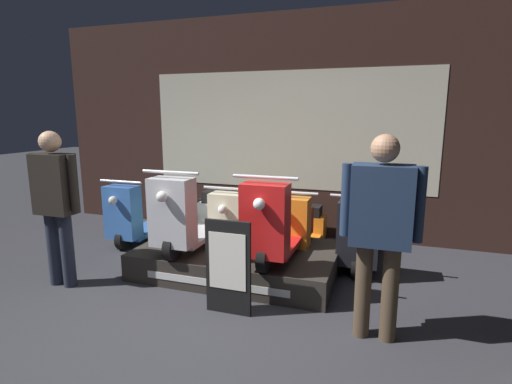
% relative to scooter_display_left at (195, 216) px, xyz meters
% --- Properties ---
extents(ground_plane, '(30.00, 30.00, 0.00)m').
position_rel_scooter_display_left_xyz_m(ground_plane, '(0.62, -1.41, -0.65)').
color(ground_plane, '#2D2D33').
extents(shop_wall_back, '(7.60, 0.09, 3.20)m').
position_rel_scooter_display_left_xyz_m(shop_wall_back, '(0.62, 1.79, 0.95)').
color(shop_wall_back, '#331E19').
rests_on(shop_wall_back, ground_plane).
extents(display_platform, '(2.21, 1.30, 0.30)m').
position_rel_scooter_display_left_xyz_m(display_platform, '(0.50, 0.08, -0.50)').
color(display_platform, '#2D2823').
rests_on(display_platform, ground_plane).
extents(scooter_display_left, '(0.63, 1.53, 0.94)m').
position_rel_scooter_display_left_xyz_m(scooter_display_left, '(0.00, 0.00, 0.00)').
color(scooter_display_left, black).
rests_on(scooter_display_left, display_platform).
extents(scooter_display_right, '(0.63, 1.53, 0.94)m').
position_rel_scooter_display_left_xyz_m(scooter_display_right, '(0.99, 0.00, 0.00)').
color(scooter_display_right, black).
rests_on(scooter_display_right, display_platform).
extents(scooter_backrow_0, '(0.63, 1.53, 0.94)m').
position_rel_scooter_display_left_xyz_m(scooter_backrow_0, '(-1.25, 0.83, -0.30)').
color(scooter_backrow_0, black).
rests_on(scooter_backrow_0, ground_plane).
extents(scooter_backrow_1, '(0.63, 1.53, 0.94)m').
position_rel_scooter_display_left_xyz_m(scooter_backrow_1, '(-0.49, 0.83, -0.30)').
color(scooter_backrow_1, black).
rests_on(scooter_backrow_1, ground_plane).
extents(scooter_backrow_2, '(0.63, 1.53, 0.94)m').
position_rel_scooter_display_left_xyz_m(scooter_backrow_2, '(0.27, 0.83, -0.30)').
color(scooter_backrow_2, black).
rests_on(scooter_backrow_2, ground_plane).
extents(scooter_backrow_3, '(0.63, 1.53, 0.94)m').
position_rel_scooter_display_left_xyz_m(scooter_backrow_3, '(1.03, 0.83, -0.30)').
color(scooter_backrow_3, black).
rests_on(scooter_backrow_3, ground_plane).
extents(scooter_backrow_4, '(0.63, 1.53, 0.94)m').
position_rel_scooter_display_left_xyz_m(scooter_backrow_4, '(1.79, 0.83, -0.30)').
color(scooter_backrow_4, black).
rests_on(scooter_backrow_4, ground_plane).
extents(person_left_browsing, '(0.57, 0.23, 1.63)m').
position_rel_scooter_display_left_xyz_m(person_left_browsing, '(-1.15, -0.84, 0.30)').
color(person_left_browsing, '#232838').
rests_on(person_left_browsing, ground_plane).
extents(person_right_browsing, '(0.62, 0.26, 1.65)m').
position_rel_scooter_display_left_xyz_m(person_right_browsing, '(2.03, -0.84, 0.33)').
color(person_right_browsing, '#473828').
rests_on(person_right_browsing, ground_plane).
extents(price_sign_board, '(0.43, 0.04, 0.87)m').
position_rel_scooter_display_left_xyz_m(price_sign_board, '(0.76, -0.84, -0.21)').
color(price_sign_board, black).
rests_on(price_sign_board, ground_plane).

